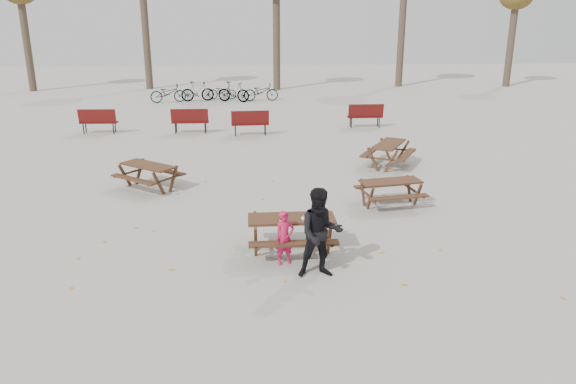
{
  "coord_description": "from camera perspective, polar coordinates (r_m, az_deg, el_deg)",
  "views": [
    {
      "loc": [
        -0.85,
        -10.81,
        4.91
      ],
      "look_at": [
        0.0,
        1.0,
        1.0
      ],
      "focal_mm": 35.0,
      "sensor_mm": 36.0,
      "label": 1
    }
  ],
  "objects": [
    {
      "name": "ground",
      "position": [
        11.9,
        0.35,
        -6.09
      ],
      "size": [
        80.0,
        80.0,
        0.0
      ],
      "primitive_type": "plane",
      "color": "gray",
      "rests_on": "ground"
    },
    {
      "name": "picnic_table_north",
      "position": [
        16.33,
        -13.96,
        1.53
      ],
      "size": [
        2.11,
        2.06,
        0.71
      ],
      "primitive_type": null,
      "rotation": [
        0.0,
        0.0,
        -0.67
      ],
      "color": "#362013",
      "rests_on": "ground"
    },
    {
      "name": "adult",
      "position": [
        10.56,
        3.33,
        -4.2
      ],
      "size": [
        0.88,
        0.7,
        1.76
      ],
      "primitive_type": "imported",
      "rotation": [
        0.0,
        0.0,
        0.04
      ],
      "color": "black",
      "rests_on": "ground"
    },
    {
      "name": "bicycle_row",
      "position": [
        31.37,
        -7.33,
        10.04
      ],
      "size": [
        6.96,
        1.98,
        1.08
      ],
      "color": "black",
      "rests_on": "ground"
    },
    {
      "name": "picnic_table_far",
      "position": [
        18.44,
        10.16,
        3.75
      ],
      "size": [
        2.08,
        2.21,
        0.75
      ],
      "primitive_type": null,
      "rotation": [
        0.0,
        0.0,
        1.06
      ],
      "color": "#362013",
      "rests_on": "ground"
    },
    {
      "name": "child",
      "position": [
        11.16,
        -0.34,
        -4.68
      ],
      "size": [
        0.47,
        0.39,
        1.11
      ],
      "primitive_type": "imported",
      "rotation": [
        0.0,
        0.0,
        0.34
      ],
      "color": "#C01847",
      "rests_on": "ground"
    },
    {
      "name": "picnic_table_east",
      "position": [
        14.74,
        10.33,
        -0.1
      ],
      "size": [
        1.75,
        1.5,
        0.67
      ],
      "primitive_type": null,
      "rotation": [
        0.0,
        0.0,
        0.17
      ],
      "color": "#362013",
      "rests_on": "ground"
    },
    {
      "name": "fallen_leaves",
      "position": [
        14.25,
        1.57,
        -1.88
      ],
      "size": [
        11.0,
        11.0,
        0.01
      ],
      "primitive_type": null,
      "color": "#C4712F",
      "rests_on": "ground"
    },
    {
      "name": "park_bench_row",
      "position": [
        23.34,
        -6.15,
        7.31
      ],
      "size": [
        12.62,
        1.74,
        1.03
      ],
      "color": "#5C1312",
      "rests_on": "ground"
    },
    {
      "name": "bread_roll",
      "position": [
        11.49,
        1.82,
        -2.51
      ],
      "size": [
        0.14,
        0.06,
        0.05
      ],
      "primitive_type": "ellipsoid",
      "color": "tan",
      "rests_on": "food_tray"
    },
    {
      "name": "food_tray",
      "position": [
        11.5,
        1.82,
        -2.71
      ],
      "size": [
        0.18,
        0.11,
        0.03
      ],
      "primitive_type": "cube",
      "color": "white",
      "rests_on": "main_picnic_table"
    },
    {
      "name": "soda_bottle",
      "position": [
        11.37,
        -0.74,
        -2.65
      ],
      "size": [
        0.07,
        0.07,
        0.17
      ],
      "color": "silver",
      "rests_on": "main_picnic_table"
    },
    {
      "name": "main_picnic_table",
      "position": [
        11.67,
        0.35,
        -3.46
      ],
      "size": [
        1.8,
        1.45,
        0.78
      ],
      "color": "#362013",
      "rests_on": "ground"
    }
  ]
}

